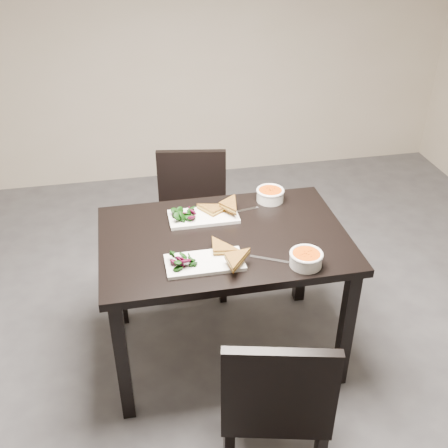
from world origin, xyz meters
name	(u,v)px	position (x,y,z in m)	size (l,w,h in m)	color
ground	(210,395)	(0.00, 0.00, 0.00)	(5.00, 5.00, 0.00)	#47474C
room_shell	(202,15)	(0.00, 0.00, 1.83)	(5.02, 5.02, 2.81)	beige
table	(224,253)	(0.13, 0.30, 0.65)	(1.20, 0.80, 0.75)	black
chair_near	(276,398)	(0.18, -0.47, 0.48)	(0.51, 0.51, 0.85)	black
chair_far	(192,213)	(0.07, 0.99, 0.48)	(0.48, 0.48, 0.85)	black
plate_near	(205,263)	(0.00, 0.10, 0.76)	(0.35, 0.18, 0.02)	white
sandwich_near	(218,252)	(0.07, 0.11, 0.80)	(0.18, 0.13, 0.06)	olive
salad_near	(182,259)	(-0.10, 0.10, 0.79)	(0.11, 0.10, 0.05)	black
soup_bowl_near	(306,258)	(0.45, 0.00, 0.79)	(0.15, 0.15, 0.07)	white
cutlery_near	(269,259)	(0.30, 0.08, 0.75)	(0.18, 0.02, 0.00)	silver
plate_far	(203,217)	(0.06, 0.49, 0.76)	(0.35, 0.18, 0.02)	white
sandwich_far	(216,211)	(0.13, 0.48, 0.80)	(0.18, 0.13, 0.06)	olive
salad_far	(184,213)	(-0.04, 0.49, 0.79)	(0.11, 0.10, 0.05)	black
soup_bowl_far	(270,194)	(0.45, 0.60, 0.79)	(0.15, 0.15, 0.07)	white
cutlery_far	(242,211)	(0.27, 0.52, 0.75)	(0.18, 0.02, 0.00)	silver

